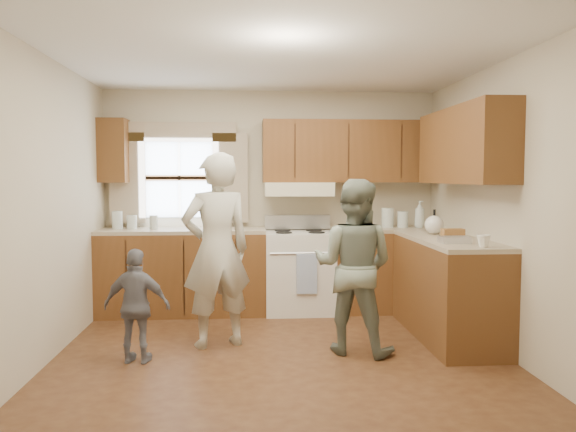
{
  "coord_description": "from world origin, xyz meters",
  "views": [
    {
      "loc": [
        -0.27,
        -4.78,
        1.51
      ],
      "look_at": [
        0.1,
        0.4,
        1.15
      ],
      "focal_mm": 35.0,
      "sensor_mm": 36.0,
      "label": 1
    }
  ],
  "objects": [
    {
      "name": "stove",
      "position": [
        0.3,
        1.44,
        0.47
      ],
      "size": [
        0.76,
        0.67,
        1.07
      ],
      "color": "silver",
      "rests_on": "ground"
    },
    {
      "name": "child",
      "position": [
        -1.17,
        -0.21,
        0.47
      ],
      "size": [
        0.58,
        0.31,
        0.93
      ],
      "primitive_type": "imported",
      "rotation": [
        0.0,
        0.0,
        2.98
      ],
      "color": "slate",
      "rests_on": "ground"
    },
    {
      "name": "woman_right",
      "position": [
        0.63,
        -0.06,
        0.75
      ],
      "size": [
        0.9,
        0.83,
        1.49
      ],
      "primitive_type": "imported",
      "rotation": [
        0.0,
        0.0,
        2.69
      ],
      "color": "#26402E",
      "rests_on": "ground"
    },
    {
      "name": "room",
      "position": [
        0.0,
        0.0,
        1.25
      ],
      "size": [
        3.8,
        3.8,
        3.8
      ],
      "color": "#432314",
      "rests_on": "ground"
    },
    {
      "name": "woman_left",
      "position": [
        -0.55,
        0.2,
        0.86
      ],
      "size": [
        0.74,
        0.61,
        1.73
      ],
      "primitive_type": "imported",
      "rotation": [
        0.0,
        0.0,
        3.5
      ],
      "color": "beige",
      "rests_on": "ground"
    },
    {
      "name": "kitchen_fixtures",
      "position": [
        0.61,
        1.08,
        0.84
      ],
      "size": [
        3.8,
        2.25,
        2.15
      ],
      "color": "#40260D",
      "rests_on": "ground"
    }
  ]
}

